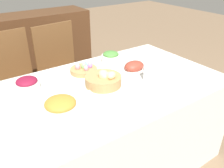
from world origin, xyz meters
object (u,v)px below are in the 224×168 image
(chair_far_left, at_px, (16,83))
(bread_basket, at_px, (104,79))
(sideboard, at_px, (26,54))
(drinking_cup, at_px, (149,73))
(ham_platter, at_px, (134,67))
(beet_salad_bowl, at_px, (27,84))
(green_salad_bowl, at_px, (111,57))
(dinner_plate, at_px, (140,99))
(knife, at_px, (159,92))
(egg_basket, at_px, (84,69))
(spoon, at_px, (162,90))
(fork, at_px, (120,107))
(carrot_bowl, at_px, (61,107))
(chair_far_center, at_px, (63,71))
(butter_dish, at_px, (84,98))

(chair_far_left, height_order, bread_basket, chair_far_left)
(sideboard, relative_size, drinking_cup, 16.05)
(ham_platter, xyz_separation_m, beet_salad_bowl, (-0.77, 0.18, 0.01))
(sideboard, distance_m, green_salad_bowl, 1.42)
(dinner_plate, relative_size, knife, 1.47)
(egg_basket, distance_m, spoon, 0.61)
(chair_far_left, bearing_deg, beet_salad_bowl, -100.12)
(dinner_plate, bearing_deg, egg_basket, 99.69)
(chair_far_left, xyz_separation_m, green_salad_bowl, (0.68, -0.51, 0.26))
(sideboard, bearing_deg, beet_salad_bowl, -104.77)
(beet_salad_bowl, xyz_separation_m, fork, (0.37, -0.54, -0.04))
(fork, bearing_deg, knife, 2.78)
(ham_platter, distance_m, green_salad_bowl, 0.24)
(carrot_bowl, bearing_deg, sideboard, 80.34)
(bread_basket, height_order, spoon, bread_basket)
(chair_far_center, relative_size, green_salad_bowl, 6.23)
(dinner_plate, relative_size, drinking_cup, 2.68)
(green_salad_bowl, bearing_deg, bread_basket, -131.42)
(fork, relative_size, knife, 1.00)
(chair_far_left, xyz_separation_m, spoon, (0.68, -1.10, 0.22))
(green_salad_bowl, relative_size, spoon, 0.84)
(drinking_cup, bearing_deg, beet_salad_bowl, 154.04)
(ham_platter, bearing_deg, knife, -103.68)
(beet_salad_bowl, bearing_deg, butter_dish, -55.11)
(carrot_bowl, xyz_separation_m, dinner_plate, (0.47, -0.13, -0.04))
(chair_far_left, height_order, spoon, chair_far_left)
(chair_far_center, relative_size, carrot_bowl, 4.67)
(carrot_bowl, relative_size, fork, 1.12)
(ham_platter, bearing_deg, carrot_bowl, -162.46)
(bread_basket, relative_size, drinking_cup, 2.49)
(chair_far_center, distance_m, carrot_bowl, 1.09)
(beet_salad_bowl, relative_size, knife, 0.91)
(carrot_bowl, height_order, butter_dish, carrot_bowl)
(bread_basket, xyz_separation_m, beet_salad_bowl, (-0.45, 0.25, -0.01))
(spoon, distance_m, drinking_cup, 0.18)
(beet_salad_bowl, height_order, knife, beet_salad_bowl)
(egg_basket, height_order, butter_dish, egg_basket)
(chair_far_center, height_order, knife, chair_far_center)
(bread_basket, height_order, ham_platter, bread_basket)
(chair_far_center, height_order, drinking_cup, chair_far_center)
(chair_far_left, distance_m, dinner_plate, 1.23)
(dinner_plate, bearing_deg, bread_basket, 105.96)
(drinking_cup, bearing_deg, green_salad_bowl, 95.08)
(bread_basket, relative_size, green_salad_bowl, 1.62)
(green_salad_bowl, xyz_separation_m, spoon, (0.00, -0.59, -0.04))
(knife, xyz_separation_m, spoon, (0.03, 0.00, 0.00))
(knife, bearing_deg, drinking_cup, 71.51)
(ham_platter, xyz_separation_m, fork, (-0.40, -0.36, -0.02))
(fork, bearing_deg, bread_basket, 77.69)
(ham_platter, bearing_deg, butter_dish, -163.11)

